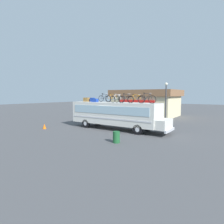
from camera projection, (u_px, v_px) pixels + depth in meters
name	position (u px, v px, depth m)	size (l,w,h in m)	color
ground_plane	(114.00, 129.00, 19.60)	(120.00, 120.00, 0.00)	#4C4C4F
bus	(116.00, 114.00, 19.35)	(10.69, 2.50, 2.78)	silver
luggage_bag_1	(87.00, 100.00, 21.66)	(0.68, 0.53, 0.46)	olive
luggage_bag_2	(92.00, 100.00, 21.25)	(0.53, 0.33, 0.44)	#193899
luggage_bag_3	(95.00, 100.00, 20.36)	(0.57, 0.42, 0.36)	#193899
rooftop_bicycle_1	(104.00, 98.00, 20.52)	(1.67, 0.44, 0.93)	black
rooftop_bicycle_2	(113.00, 99.00, 19.80)	(1.77, 0.44, 0.91)	black
rooftop_bicycle_3	(117.00, 99.00, 18.68)	(1.65, 0.44, 0.86)	black
rooftop_bicycle_4	(126.00, 99.00, 18.08)	(1.65, 0.44, 0.92)	black
rooftop_bicycle_5	(136.00, 99.00, 17.52)	(1.72, 0.44, 0.87)	black
rooftop_bicycle_6	(147.00, 99.00, 16.88)	(1.76, 0.44, 0.97)	black
roadside_building	(146.00, 103.00, 31.90)	(10.60, 7.49, 4.35)	beige
trash_bin	(116.00, 137.00, 13.99)	(0.52, 0.52, 0.86)	#1E592D
traffic_cone	(44.00, 126.00, 19.65)	(0.37, 0.37, 0.55)	orange
street_lamp	(166.00, 99.00, 21.46)	(0.33, 0.33, 4.95)	#38383D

